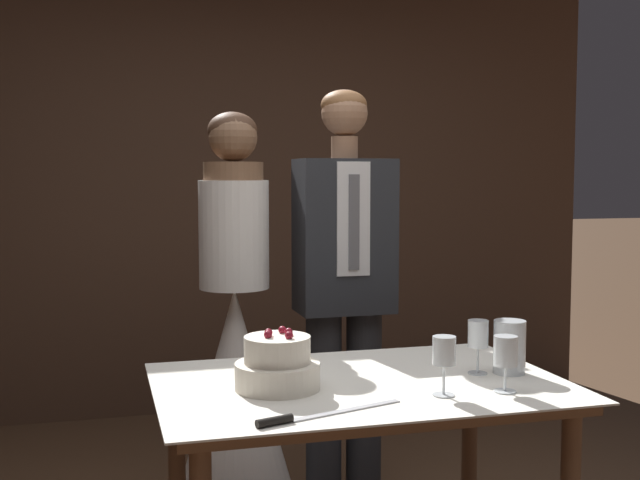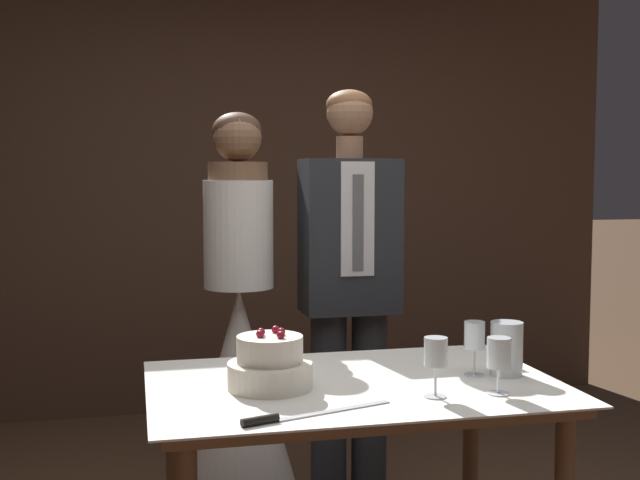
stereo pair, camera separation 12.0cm
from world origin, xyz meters
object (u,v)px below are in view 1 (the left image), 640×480
Objects in this scene: cake_knife at (303,417)px; wine_glass_near at (478,337)px; wine_glass_middle at (444,354)px; groom at (344,283)px; bride at (235,375)px; cake_table at (360,414)px; tiered_cake at (277,366)px; wine_glass_far at (506,353)px; hurricane_candle at (509,348)px.

wine_glass_near is at bearing 8.36° from cake_knife.
groom is (0.05, 1.12, 0.05)m from wine_glass_middle.
bride is 0.59m from groom.
cake_knife is at bearing -154.29° from wine_glass_near.
cake_table is 0.35m from wine_glass_middle.
cake_knife is at bearing -111.74° from groom.
bride is (0.03, 1.23, -0.20)m from cake_knife.
tiered_cake is at bearing -179.57° from wine_glass_near.
cake_knife is 2.51× the size of wine_glass_middle.
tiered_cake reaches higher than wine_glass_far.
wine_glass_near is (0.64, 0.00, 0.05)m from tiered_cake.
wine_glass_middle is (0.44, -0.20, 0.05)m from tiered_cake.
wine_glass_near and wine_glass_middle have the same top height.
wine_glass_middle is 0.10× the size of bride.
wine_glass_middle reaches higher than cake_table.
wine_glass_far is at bearing -31.51° from cake_table.
hurricane_candle is (0.74, 0.29, 0.07)m from cake_knife.
wine_glass_near is at bearing -1.44° from cake_table.
tiered_cake is 1.46× the size of wine_glass_near.
cake_knife is (-0.26, -0.32, 0.11)m from cake_table.
wine_glass_near is 1.04× the size of wine_glass_far.
wine_glass_near is 1.01× the size of hurricane_candle.
wine_glass_near is 0.11m from hurricane_candle.
bride is at bearing 88.26° from tiered_cake.
wine_glass_middle reaches higher than hurricane_candle.
wine_glass_middle is at bearing -3.41° from cake_knife.
tiered_cake is 1.47× the size of wine_glass_middle.
wine_glass_near reaches higher than wine_glass_far.
tiered_cake is 0.64m from wine_glass_near.
wine_glass_middle is 0.19m from wine_glass_far.
wine_glass_far reaches higher than cake_table.
hurricane_candle is at bearing -52.84° from bride.
cake_knife is 2.54× the size of hurricane_candle.
wine_glass_middle is at bearing -135.67° from wine_glass_near.
wine_glass_far is (-0.02, -0.21, -0.00)m from wine_glass_near.
tiered_cake is 0.58× the size of cake_knife.
cake_table is 0.48m from wine_glass_far.
groom is (-0.25, 0.94, 0.09)m from hurricane_candle.
bride is (-0.23, 0.91, -0.09)m from cake_table.
tiered_cake is 0.31m from cake_knife.
hurricane_candle is at bearing -1.13° from tiered_cake.
groom reaches higher than bride.
hurricane_candle is 1.21m from bride.
tiered_cake is 0.66m from wine_glass_far.
wine_glass_far is (0.62, 0.10, 0.11)m from cake_knife.
wine_glass_middle is (0.18, -0.21, 0.22)m from cake_table.
groom is at bearing 87.28° from wine_glass_middle.
wine_glass_middle is 1.04× the size of wine_glass_far.
bride reaches higher than wine_glass_middle.
cake_knife reaches higher than cake_table.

